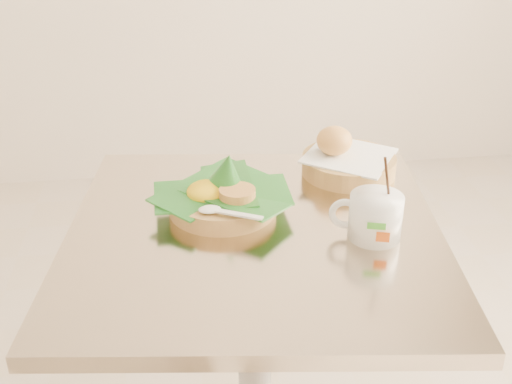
{
  "coord_description": "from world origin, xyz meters",
  "views": [
    {
      "loc": [
        -0.03,
        -1.08,
        1.36
      ],
      "look_at": [
        0.11,
        -0.03,
        0.82
      ],
      "focal_mm": 45.0,
      "sensor_mm": 36.0,
      "label": 1
    }
  ],
  "objects": [
    {
      "name": "rice_basket",
      "position": [
        0.05,
        0.03,
        0.79
      ],
      "size": [
        0.26,
        0.26,
        0.13
      ],
      "rotation": [
        0.0,
        0.0,
        -0.16
      ],
      "color": "tan",
      "rests_on": "cafe_table"
    },
    {
      "name": "bread_basket",
      "position": [
        0.34,
        0.17,
        0.78
      ],
      "size": [
        0.24,
        0.24,
        0.11
      ],
      "rotation": [
        0.0,
        0.0,
        0.21
      ],
      "color": "tan",
      "rests_on": "cafe_table"
    },
    {
      "name": "coffee_mug",
      "position": [
        0.32,
        -0.11,
        0.79
      ],
      "size": [
        0.13,
        0.1,
        0.17
      ],
      "rotation": [
        0.0,
        0.0,
        -0.28
      ],
      "color": "white",
      "rests_on": "cafe_table"
    },
    {
      "name": "cafe_table",
      "position": [
        0.1,
        -0.05,
        0.53
      ],
      "size": [
        0.78,
        0.78,
        0.75
      ],
      "rotation": [
        0.0,
        0.0,
        -0.12
      ],
      "color": "gray",
      "rests_on": "floor"
    }
  ]
}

